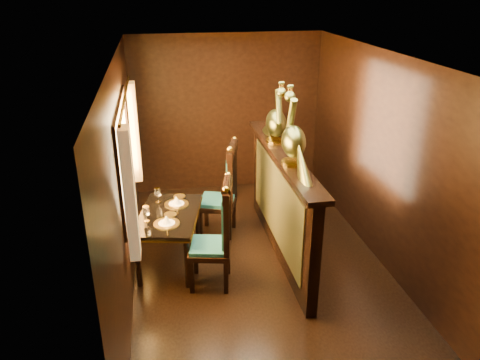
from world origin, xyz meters
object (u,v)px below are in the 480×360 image
(peacock_left, at_px, (294,128))
(peacock_right, at_px, (276,111))
(chair_right, at_px, (226,187))
(dining_table, at_px, (168,219))
(chair_left, at_px, (220,231))

(peacock_left, relative_size, peacock_right, 1.05)
(chair_right, bearing_deg, dining_table, -126.98)
(chair_left, relative_size, peacock_right, 1.64)
(dining_table, xyz_separation_m, chair_right, (0.79, 0.56, 0.10))
(chair_right, xyz_separation_m, peacock_right, (0.59, -0.21, 1.06))
(chair_right, bearing_deg, peacock_left, -40.80)
(dining_table, relative_size, peacock_right, 1.58)
(dining_table, xyz_separation_m, chair_left, (0.55, -0.55, 0.08))
(chair_left, bearing_deg, peacock_left, 21.40)
(chair_left, distance_m, peacock_left, 1.38)
(chair_left, distance_m, peacock_right, 1.63)
(chair_right, relative_size, peacock_right, 1.68)
(dining_table, bearing_deg, chair_right, 47.64)
(dining_table, distance_m, peacock_left, 1.86)
(chair_right, xyz_separation_m, peacock_left, (0.59, -0.97, 1.08))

